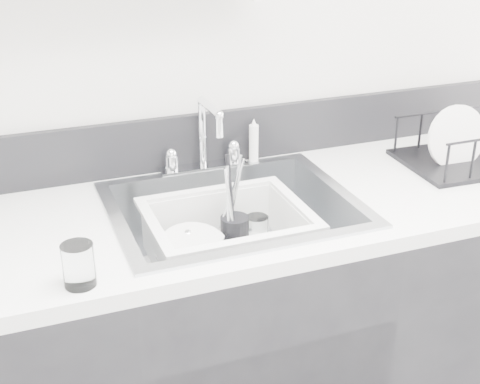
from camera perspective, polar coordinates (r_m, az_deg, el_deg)
name	(u,v)px	position (r m, az deg, el deg)	size (l,w,h in m)	color
counter_run	(234,348)	(1.99, -0.53, -13.13)	(3.20, 0.62, 0.92)	black
backsplash	(198,140)	(1.98, -3.60, 4.46)	(3.20, 0.02, 0.16)	black
sink	(233,236)	(1.79, -0.57, -3.74)	(0.64, 0.52, 0.20)	silver
faucet	(204,152)	(1.94, -3.11, 3.41)	(0.26, 0.18, 0.23)	silver
side_sprayer	(254,141)	(1.99, 1.18, 4.36)	(0.03, 0.03, 0.14)	white
wash_tub	(228,239)	(1.77, -1.07, -4.03)	(0.42, 0.34, 0.16)	white
plate_stack	(196,260)	(1.76, -3.74, -5.77)	(0.24, 0.23, 0.09)	white
utensil_cup	(235,230)	(1.83, -0.47, -3.30)	(0.08, 0.08, 0.26)	black
ladle	(210,246)	(1.80, -2.56, -4.66)	(0.25, 0.09, 0.07)	silver
tumbler_in_tub	(257,231)	(1.85, 1.46, -3.39)	(0.06, 0.06, 0.09)	white
tumbler_counter	(79,265)	(1.43, -13.61, -6.09)	(0.07, 0.07, 0.10)	white
dish_rack	(469,141)	(2.11, 18.98, 4.11)	(0.39, 0.29, 0.14)	black
bowl_small	(271,255)	(1.79, 2.62, -5.39)	(0.11, 0.11, 0.04)	white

